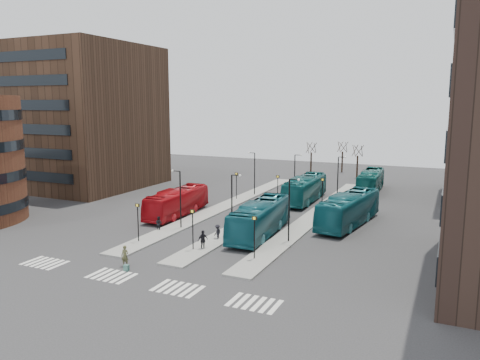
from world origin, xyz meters
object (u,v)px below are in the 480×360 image
at_px(commuter_b, 203,240).
at_px(red_bus, 177,202).
at_px(suitcase, 126,268).
at_px(teal_bus_d, 371,181).
at_px(commuter_a, 159,223).
at_px(teal_bus_c, 349,209).
at_px(teal_bus_b, 305,189).
at_px(commuter_c, 217,232).
at_px(teal_bus_a, 260,218).
at_px(traveller, 125,256).

bearing_deg(commuter_b, red_bus, 66.65).
distance_m(suitcase, teal_bus_d, 44.32).
distance_m(teal_bus_d, commuter_a, 35.62).
height_order(suitcase, teal_bus_c, teal_bus_c).
height_order(teal_bus_b, commuter_c, teal_bus_b).
height_order(suitcase, teal_bus_a, teal_bus_a).
relative_size(teal_bus_a, teal_bus_c, 0.98).
bearing_deg(teal_bus_d, commuter_a, -119.59).
bearing_deg(commuter_a, teal_bus_b, -107.01).
relative_size(traveller, commuter_b, 0.95).
height_order(teal_bus_a, traveller, teal_bus_a).
height_order(teal_bus_c, commuter_c, teal_bus_c).
height_order(red_bus, teal_bus_b, teal_bus_b).
height_order(red_bus, commuter_b, red_bus).
bearing_deg(commuter_c, red_bus, -123.08).
bearing_deg(teal_bus_d, commuter_c, -108.33).
relative_size(teal_bus_c, commuter_c, 8.35).
bearing_deg(traveller, teal_bus_d, 61.22).
distance_m(suitcase, traveller, 1.27).
bearing_deg(suitcase, commuter_c, 68.54).
relative_size(teal_bus_c, commuter_a, 8.35).
bearing_deg(commuter_a, teal_bus_c, -140.84).
bearing_deg(teal_bus_b, suitcase, -100.29).
bearing_deg(red_bus, teal_bus_a, -19.44).
relative_size(suitcase, commuter_b, 0.27).
bearing_deg(teal_bus_a, teal_bus_b, 88.60).
bearing_deg(commuter_a, teal_bus_a, -155.89).
xyz_separation_m(teal_bus_c, commuter_b, (-10.12, -14.41, -0.84)).
bearing_deg(suitcase, teal_bus_c, 51.26).
bearing_deg(traveller, teal_bus_b, 67.32).
height_order(teal_bus_d, commuter_a, teal_bus_d).
relative_size(red_bus, traveller, 6.56).
distance_m(teal_bus_b, commuter_a, 22.61).
bearing_deg(teal_bus_d, teal_bus_a, -104.28).
bearing_deg(red_bus, teal_bus_d, 51.09).
height_order(commuter_a, commuter_c, same).
relative_size(suitcase, red_bus, 0.04).
distance_m(teal_bus_b, teal_bus_c, 12.69).
bearing_deg(teal_bus_b, teal_bus_d, 57.28).
xyz_separation_m(teal_bus_d, traveller, (-12.68, -41.85, -0.75)).
bearing_deg(traveller, suitcase, -59.16).
relative_size(teal_bus_d, commuter_a, 7.67).
height_order(teal_bus_d, commuter_c, teal_bus_d).
height_order(red_bus, teal_bus_c, teal_bus_c).
bearing_deg(commuter_a, red_bus, -66.02).
distance_m(teal_bus_b, commuter_b, 24.40).
bearing_deg(commuter_b, teal_bus_a, 2.28).
xyz_separation_m(teal_bus_a, commuter_b, (-2.83, -6.78, -0.81)).
bearing_deg(teal_bus_c, teal_bus_b, 136.60).
relative_size(red_bus, teal_bus_d, 0.98).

